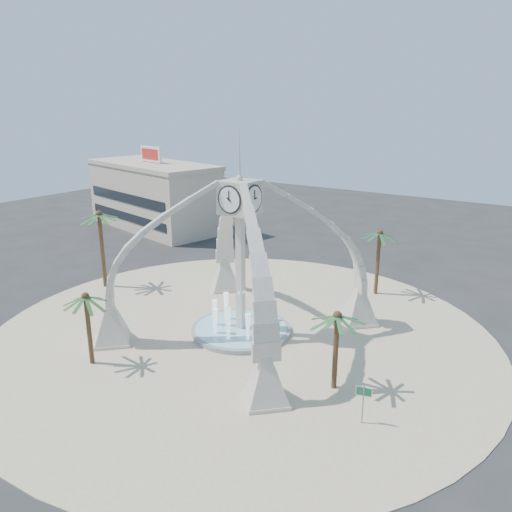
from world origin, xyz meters
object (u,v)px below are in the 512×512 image
Objects in this scene: fountain at (241,329)px; palm_west at (99,215)px; clock_tower at (240,256)px; street_sign at (364,396)px; palm_east at (337,317)px; palm_south at (85,297)px; palm_north at (380,234)px.

palm_west is (-17.59, 0.82, 7.05)m from fountain.
clock_tower is 14.84m from street_sign.
street_sign is at bearing -39.87° from palm_east.
clock_tower reaches higher than palm_west.
palm_east is 0.70× the size of palm_west.
palm_north is at bearing 64.79° from palm_south.
palm_east is 18.08m from palm_north.
clock_tower is 3.10× the size of palm_east.
clock_tower is at bearing -2.67° from palm_west.
palm_west is (-27.43, 4.10, 2.30)m from palm_east.
palm_west is 3.30× the size of street_sign.
clock_tower is at bearing 60.35° from palm_south.
street_sign is at bearing -24.24° from fountain.
palm_east is 17.00m from palm_south.
street_sign is at bearing -12.24° from palm_west.
palm_south is (-11.48, -24.39, -1.00)m from palm_north.
street_sign is (30.43, -6.60, -5.55)m from palm_west.
fountain is 1.39× the size of palm_south.
clock_tower is 7.16× the size of street_sign.
street_sign is (12.84, -5.78, 1.50)m from fountain.
clock_tower is 10.47m from palm_east.
palm_west reaches higher than palm_south.
palm_north is 21.72m from street_sign.
palm_west reaches higher than fountain.
clock_tower is 11.69m from palm_south.
fountain is at bearing 142.48° from street_sign.
palm_south is at bearing -115.21° from palm_north.
palm_north is 26.97m from palm_south.
palm_east is at bearing -18.42° from clock_tower.
fountain is at bearing -111.87° from palm_north.
clock_tower is 6.20m from fountain.
fountain is (0.00, 0.00, -6.20)m from clock_tower.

